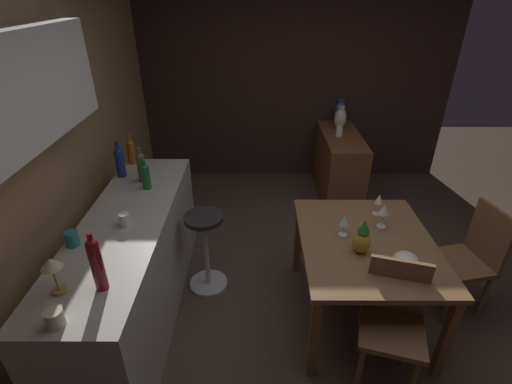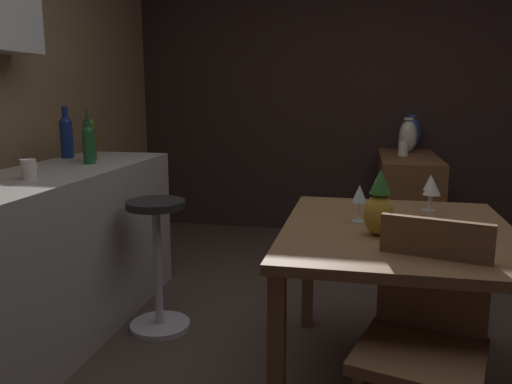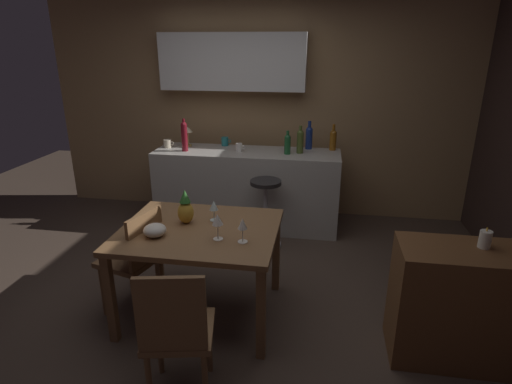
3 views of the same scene
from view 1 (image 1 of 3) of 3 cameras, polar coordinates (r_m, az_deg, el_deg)
The scene contains 26 objects.
ground_plane at distance 3.35m, azimuth 10.54°, elevation -16.44°, with size 9.00×9.00×0.00m, color #47382D.
wall_kitchen_back at distance 2.86m, azimuth -31.52°, elevation 5.15°, with size 5.20×0.33×2.60m.
wall_side_right at distance 4.97m, azimuth 3.55°, elevation 16.70°, with size 0.10×4.40×2.60m, color #33231E.
dining_table at distance 2.90m, azimuth 16.46°, elevation -8.54°, with size 1.18×0.97×0.74m.
kitchen_counter at distance 3.10m, azimuth -18.16°, elevation -10.91°, with size 2.10×0.60×0.90m, color #B2ADA3.
sideboard_cabinet at distance 4.71m, azimuth 12.54°, elevation 3.82°, with size 1.10×0.44×0.82m, color brown.
chair_near_window at distance 2.68m, azimuth 20.17°, elevation -17.76°, with size 0.49×0.49×0.88m.
chair_by_doorway at distance 3.41m, azimuth 29.97°, elevation -8.59°, with size 0.47×0.47×0.92m.
bar_stool at distance 3.24m, azimuth -7.67°, elevation -8.79°, with size 0.34×0.34×0.73m.
wine_glass_left at distance 2.97m, azimuth 19.04°, elevation -2.65°, with size 0.08×0.08×0.19m.
wine_glass_right at distance 3.12m, azimuth 18.32°, elevation -1.14°, with size 0.07×0.07×0.18m.
wine_glass_center at distance 2.80m, azimuth 13.39°, elevation -4.38°, with size 0.07×0.07×0.17m.
pineapple_centerpiece at distance 2.66m, azimuth 15.95°, elevation -6.84°, with size 0.12×0.12×0.27m.
fruit_bowl at distance 2.68m, azimuth 22.00°, elevation -9.67°, with size 0.16×0.16×0.09m, color beige.
wine_bottle_cobalt at distance 3.42m, azimuth -20.16°, elevation 4.51°, with size 0.08×0.08×0.32m.
wine_bottle_amber at distance 3.65m, azimuth -18.60°, elevation 6.08°, with size 0.08×0.08×0.30m.
wine_bottle_ruby at distance 2.19m, azimuth -23.27°, elevation -9.86°, with size 0.07×0.07×0.37m.
wine_bottle_olive at distance 3.27m, azimuth -17.15°, elevation 3.91°, with size 0.07×0.07×0.31m.
wine_bottle_green at distance 3.15m, azimuth -16.57°, elevation 2.52°, with size 0.07×0.07×0.26m.
cup_teal at distance 2.67m, azimuth -26.33°, elevation -6.40°, with size 0.12×0.08×0.10m.
cup_white at distance 2.74m, azimuth -19.46°, elevation -3.98°, with size 0.11×0.07×0.10m.
cup_cream at distance 2.16m, azimuth -28.43°, elevation -16.60°, with size 0.12×0.09×0.09m.
counter_lamp at distance 2.27m, azimuth -28.79°, elevation -10.13°, with size 0.11×0.11×0.23m.
pillar_candle_tall at distance 4.50m, azimuth 12.64°, elevation 9.08°, with size 0.08×0.08×0.14m.
vase_ceramic_ivory at distance 4.70m, azimuth 12.79°, elevation 10.94°, with size 0.14×0.14×0.29m.
vase_ceramic_blue at distance 4.95m, azimuth 12.80°, elevation 11.94°, with size 0.14×0.14×0.30m.
Camera 1 is at (-2.30, 0.58, 2.37)m, focal length 26.10 mm.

